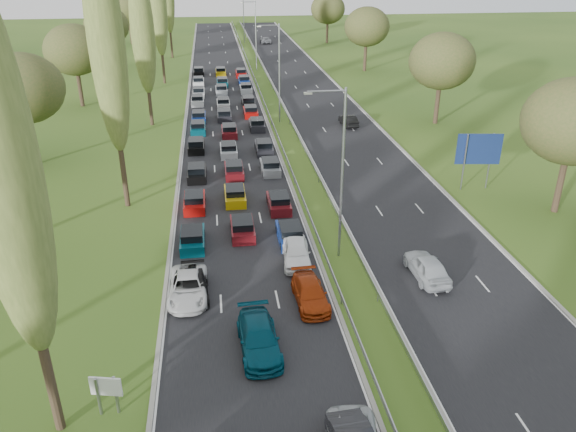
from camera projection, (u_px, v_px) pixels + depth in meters
ground at (278, 118)px, 73.23m from camera, size 260.00×260.00×0.00m
near_carriageway at (225, 115)px, 74.66m from camera, size 10.50×215.00×0.04m
far_carriageway at (325, 111)px, 76.29m from camera, size 10.50×215.00×0.04m
central_reservation at (276, 109)px, 75.24m from camera, size 2.36×215.00×0.32m
lamp_columns at (279, 75)px, 68.88m from camera, size 0.18×140.18×12.00m
poplar_row at (130, 33)px, 55.41m from camera, size 2.80×127.80×22.44m
woodland_left at (11, 97)px, 51.17m from camera, size 8.00×166.00×11.10m
woodland_right at (471, 75)px, 60.36m from camera, size 8.00×153.00×11.10m
traffic_queue_fill at (226, 122)px, 69.86m from camera, size 9.14×68.52×0.80m
near_car_2 at (188, 287)px, 34.93m from camera, size 2.40×5.13×1.42m
near_car_3 at (194, 286)px, 35.19m from camera, size 2.00×4.54×1.30m
near_car_7 at (259, 338)px, 30.23m from camera, size 2.36×5.28×1.50m
near_car_11 at (310, 293)px, 34.36m from camera, size 2.04×4.66×1.33m
near_car_12 at (296, 252)px, 38.88m from camera, size 2.21×4.75×1.58m
far_car_0 at (427, 267)px, 37.01m from camera, size 2.04×4.77×1.61m
far_car_1 at (349, 120)px, 69.68m from camera, size 1.75×4.23×1.36m
far_car_2 at (266, 40)px, 133.25m from camera, size 2.43×5.19×1.43m
info_sign at (106, 390)px, 25.79m from camera, size 1.48×0.43×2.10m
direction_sign at (479, 152)px, 49.86m from camera, size 3.98×0.65×5.20m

